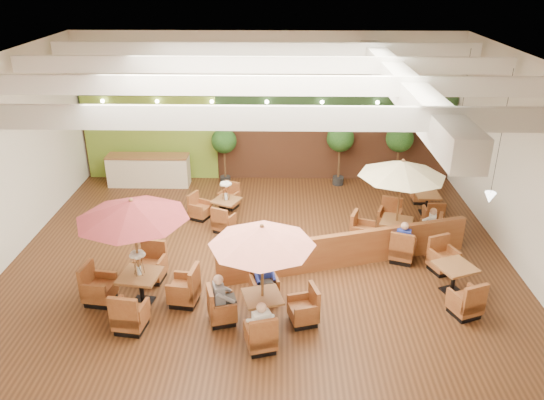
{
  "coord_description": "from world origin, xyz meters",
  "views": [
    {
      "loc": [
        0.59,
        -13.24,
        7.73
      ],
      "look_at": [
        0.3,
        0.5,
        1.5
      ],
      "focal_mm": 35.0,
      "sensor_mm": 36.0,
      "label": 1
    }
  ],
  "objects_px": {
    "table_4": "(453,279)",
    "diner_4": "(430,222)",
    "table_2": "(400,187)",
    "topiary_1": "(340,141)",
    "booth_divider": "(347,250)",
    "topiary_0": "(224,143)",
    "table_5": "(427,204)",
    "diner_2": "(221,294)",
    "service_counter": "(149,170)",
    "diner_3": "(404,237)",
    "table_0": "(135,235)",
    "table_3": "(220,207)",
    "diner_1": "(264,274)",
    "table_1": "(262,257)",
    "diner_0": "(261,321)",
    "topiary_2": "(399,141)"
  },
  "relations": [
    {
      "from": "table_2",
      "to": "topiary_0",
      "type": "relative_size",
      "value": 1.29
    },
    {
      "from": "booth_divider",
      "to": "diner_2",
      "type": "distance_m",
      "value": 4.08
    },
    {
      "from": "service_counter",
      "to": "diner_3",
      "type": "height_order",
      "value": "diner_3"
    },
    {
      "from": "topiary_0",
      "to": "topiary_1",
      "type": "bearing_deg",
      "value": 0.0
    },
    {
      "from": "table_2",
      "to": "diner_3",
      "type": "relative_size",
      "value": 3.62
    },
    {
      "from": "diner_0",
      "to": "diner_1",
      "type": "xyz_separation_m",
      "value": [
        0.0,
        1.88,
        -0.02
      ]
    },
    {
      "from": "table_1",
      "to": "topiary_0",
      "type": "relative_size",
      "value": 1.22
    },
    {
      "from": "table_0",
      "to": "table_3",
      "type": "bearing_deg",
      "value": 81.74
    },
    {
      "from": "table_2",
      "to": "diner_0",
      "type": "relative_size",
      "value": 3.6
    },
    {
      "from": "booth_divider",
      "to": "diner_1",
      "type": "relative_size",
      "value": 9.98
    },
    {
      "from": "table_5",
      "to": "diner_1",
      "type": "xyz_separation_m",
      "value": [
        -5.24,
        -5.06,
        0.4
      ]
    },
    {
      "from": "table_0",
      "to": "topiary_1",
      "type": "bearing_deg",
      "value": 62.66
    },
    {
      "from": "table_3",
      "to": "topiary_1",
      "type": "relative_size",
      "value": 1.08
    },
    {
      "from": "booth_divider",
      "to": "diner_4",
      "type": "relative_size",
      "value": 9.96
    },
    {
      "from": "table_0",
      "to": "diner_2",
      "type": "xyz_separation_m",
      "value": [
        2.05,
        -0.71,
        -1.13
      ]
    },
    {
      "from": "topiary_1",
      "to": "diner_0",
      "type": "distance_m",
      "value": 9.75
    },
    {
      "from": "diner_0",
      "to": "diner_4",
      "type": "distance_m",
      "value": 6.77
    },
    {
      "from": "topiary_0",
      "to": "diner_4",
      "type": "xyz_separation_m",
      "value": [
        6.51,
        -4.58,
        -0.88
      ]
    },
    {
      "from": "topiary_1",
      "to": "booth_divider",
      "type": "bearing_deg",
      "value": -93.13
    },
    {
      "from": "diner_4",
      "to": "topiary_2",
      "type": "bearing_deg",
      "value": 16.98
    },
    {
      "from": "topiary_0",
      "to": "diner_2",
      "type": "relative_size",
      "value": 2.63
    },
    {
      "from": "table_4",
      "to": "topiary_1",
      "type": "height_order",
      "value": "topiary_1"
    },
    {
      "from": "diner_2",
      "to": "topiary_1",
      "type": "bearing_deg",
      "value": 141.48
    },
    {
      "from": "diner_0",
      "to": "booth_divider",
      "type": "bearing_deg",
      "value": 35.09
    },
    {
      "from": "table_4",
      "to": "table_2",
      "type": "bearing_deg",
      "value": 89.27
    },
    {
      "from": "table_4",
      "to": "diner_4",
      "type": "xyz_separation_m",
      "value": [
        -0.0,
        2.49,
        0.36
      ]
    },
    {
      "from": "service_counter",
      "to": "table_5",
      "type": "distance_m",
      "value": 10.05
    },
    {
      "from": "diner_1",
      "to": "booth_divider",
      "type": "bearing_deg",
      "value": -162.25
    },
    {
      "from": "table_5",
      "to": "diner_4",
      "type": "height_order",
      "value": "diner_4"
    },
    {
      "from": "service_counter",
      "to": "diner_4",
      "type": "height_order",
      "value": "diner_4"
    },
    {
      "from": "table_1",
      "to": "topiary_0",
      "type": "xyz_separation_m",
      "value": [
        -1.73,
        8.43,
        -0.15
      ]
    },
    {
      "from": "diner_4",
      "to": "topiary_0",
      "type": "bearing_deg",
      "value": 70.63
    },
    {
      "from": "topiary_0",
      "to": "diner_1",
      "type": "relative_size",
      "value": 2.96
    },
    {
      "from": "table_2",
      "to": "topiary_1",
      "type": "distance_m",
      "value": 4.75
    },
    {
      "from": "table_1",
      "to": "table_5",
      "type": "relative_size",
      "value": 1.15
    },
    {
      "from": "topiary_1",
      "to": "diner_2",
      "type": "height_order",
      "value": "topiary_1"
    },
    {
      "from": "service_counter",
      "to": "diner_2",
      "type": "relative_size",
      "value": 3.65
    },
    {
      "from": "table_2",
      "to": "table_5",
      "type": "bearing_deg",
      "value": 76.01
    },
    {
      "from": "table_2",
      "to": "table_4",
      "type": "xyz_separation_m",
      "value": [
        0.99,
        -2.49,
        -1.45
      ]
    },
    {
      "from": "table_2",
      "to": "diner_4",
      "type": "bearing_deg",
      "value": 19.92
    },
    {
      "from": "booth_divider",
      "to": "topiary_1",
      "type": "relative_size",
      "value": 3.14
    },
    {
      "from": "diner_1",
      "to": "diner_3",
      "type": "relative_size",
      "value": 0.94
    },
    {
      "from": "table_0",
      "to": "diner_2",
      "type": "relative_size",
      "value": 3.47
    },
    {
      "from": "table_3",
      "to": "diner_1",
      "type": "height_order",
      "value": "table_3"
    },
    {
      "from": "diner_4",
      "to": "booth_divider",
      "type": "bearing_deg",
      "value": 132.13
    },
    {
      "from": "table_4",
      "to": "diner_2",
      "type": "distance_m",
      "value": 5.9
    },
    {
      "from": "table_2",
      "to": "service_counter",
      "type": "bearing_deg",
      "value": 172.27
    },
    {
      "from": "table_0",
      "to": "table_2",
      "type": "relative_size",
      "value": 1.02
    },
    {
      "from": "service_counter",
      "to": "diner_0",
      "type": "height_order",
      "value": "diner_0"
    },
    {
      "from": "table_0",
      "to": "diner_4",
      "type": "relative_size",
      "value": 3.9
    }
  ]
}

